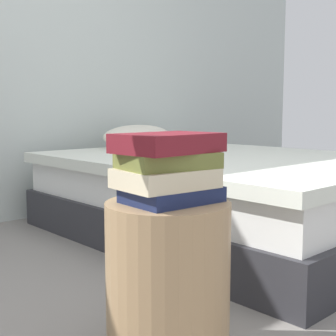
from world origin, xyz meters
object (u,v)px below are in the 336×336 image
(book_navy, at_px, (172,195))
(side_table, at_px, (168,281))
(book_olive, at_px, (167,160))
(book_cream, at_px, (165,178))
(book_maroon, at_px, (170,143))
(bed, at_px, (222,194))

(book_navy, bearing_deg, side_table, 142.04)
(book_olive, bearing_deg, book_cream, -154.78)
(book_navy, relative_size, book_maroon, 0.90)
(book_olive, bearing_deg, book_maroon, -67.84)
(side_table, xyz_separation_m, book_maroon, (0.00, -0.00, 0.40))
(book_cream, relative_size, book_olive, 1.00)
(bed, bearing_deg, book_cream, -145.27)
(side_table, height_order, book_olive, book_olive)
(book_navy, xyz_separation_m, book_olive, (-0.01, 0.01, 0.10))
(side_table, bearing_deg, book_cream, 171.81)
(book_navy, height_order, book_maroon, book_maroon)
(bed, xyz_separation_m, book_navy, (-1.19, -0.84, 0.25))
(book_olive, bearing_deg, bed, 44.55)
(book_cream, distance_m, book_maroon, 0.10)
(side_table, height_order, book_maroon, book_maroon)
(bed, xyz_separation_m, book_olive, (-1.20, -0.83, 0.35))
(side_table, bearing_deg, bed, 34.72)
(side_table, height_order, book_cream, book_cream)
(book_navy, relative_size, book_cream, 0.98)
(book_cream, xyz_separation_m, book_maroon, (0.01, -0.00, 0.10))
(book_navy, height_order, book_olive, book_olive)
(book_navy, relative_size, book_olive, 0.99)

